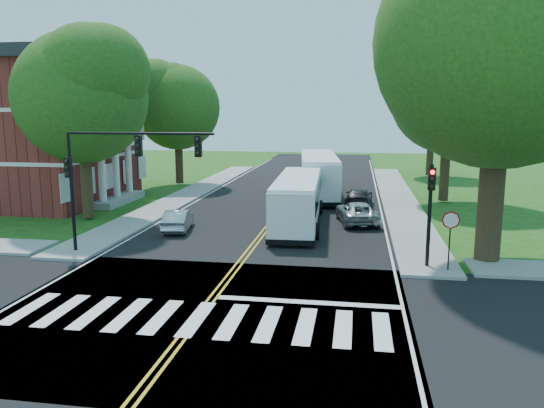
% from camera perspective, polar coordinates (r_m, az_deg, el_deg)
% --- Properties ---
extents(ground, '(140.00, 140.00, 0.00)m').
position_cam_1_polar(ground, '(18.49, -7.64, -11.59)').
color(ground, '#1D4511').
rests_on(ground, ground).
extents(road, '(14.00, 96.00, 0.01)m').
position_cam_1_polar(road, '(35.46, 0.72, -0.96)').
color(road, black).
rests_on(road, ground).
extents(cross_road, '(60.00, 12.00, 0.01)m').
position_cam_1_polar(cross_road, '(18.49, -7.64, -11.57)').
color(cross_road, black).
rests_on(cross_road, ground).
extents(center_line, '(0.36, 70.00, 0.01)m').
position_cam_1_polar(center_line, '(39.35, 1.58, 0.16)').
color(center_line, gold).
rests_on(center_line, road).
extents(edge_line_w, '(0.12, 70.00, 0.01)m').
position_cam_1_polar(edge_line_w, '(40.79, -7.94, 0.42)').
color(edge_line_w, silver).
rests_on(edge_line_w, road).
extents(edge_line_e, '(0.12, 70.00, 0.01)m').
position_cam_1_polar(edge_line_e, '(39.06, 11.51, -0.12)').
color(edge_line_e, silver).
rests_on(edge_line_e, road).
extents(crosswalk, '(12.60, 3.00, 0.01)m').
position_cam_1_polar(crosswalk, '(18.04, -8.11, -12.11)').
color(crosswalk, silver).
rests_on(crosswalk, road).
extents(stop_bar, '(6.60, 0.40, 0.01)m').
position_cam_1_polar(stop_bar, '(19.33, 3.92, -10.49)').
color(stop_bar, silver).
rests_on(stop_bar, road).
extents(sidewalk_nw, '(2.60, 40.00, 0.15)m').
position_cam_1_polar(sidewalk_nw, '(44.05, -8.67, 1.20)').
color(sidewalk_nw, gray).
rests_on(sidewalk_nw, ground).
extents(sidewalk_ne, '(2.60, 40.00, 0.15)m').
position_cam_1_polar(sidewalk_ne, '(42.09, 13.40, 0.62)').
color(sidewalk_ne, gray).
rests_on(sidewalk_ne, ground).
extents(tree_ne_big, '(10.80, 10.80, 14.91)m').
position_cam_1_polar(tree_ne_big, '(25.29, 23.53, 15.69)').
color(tree_ne_big, black).
rests_on(tree_ne_big, ground).
extents(tree_west_near, '(8.00, 8.00, 11.40)m').
position_cam_1_polar(tree_west_near, '(34.66, -19.81, 10.71)').
color(tree_west_near, black).
rests_on(tree_west_near, ground).
extents(tree_west_far, '(7.60, 7.60, 10.67)m').
position_cam_1_polar(tree_west_far, '(49.13, -10.13, 10.17)').
color(tree_west_far, black).
rests_on(tree_west_far, ground).
extents(tree_east_mid, '(8.40, 8.40, 11.93)m').
position_cam_1_polar(tree_east_mid, '(40.95, 18.50, 11.06)').
color(tree_east_mid, black).
rests_on(tree_east_mid, ground).
extents(tree_east_far, '(7.20, 7.20, 10.34)m').
position_cam_1_polar(tree_east_far, '(56.91, 16.87, 9.73)').
color(tree_east_far, black).
rests_on(tree_east_far, ground).
extents(signal_nw, '(7.15, 0.46, 5.66)m').
position_cam_1_polar(signal_nw, '(25.45, -16.41, 4.22)').
color(signal_nw, black).
rests_on(signal_nw, ground).
extents(signal_ne, '(0.30, 0.46, 4.40)m').
position_cam_1_polar(signal_ne, '(23.39, 16.67, 0.23)').
color(signal_ne, black).
rests_on(signal_ne, ground).
extents(stop_sign, '(0.76, 0.08, 2.53)m').
position_cam_1_polar(stop_sign, '(23.24, 18.65, -2.29)').
color(stop_sign, black).
rests_on(stop_sign, ground).
extents(bus_lead, '(3.08, 11.33, 2.90)m').
position_cam_1_polar(bus_lead, '(31.46, 2.81, 0.46)').
color(bus_lead, white).
rests_on(bus_lead, road).
extents(bus_follow, '(4.10, 12.83, 3.26)m').
position_cam_1_polar(bus_follow, '(42.64, 5.04, 3.23)').
color(bus_follow, white).
rests_on(bus_follow, road).
extents(hatchback, '(1.86, 3.84, 1.21)m').
position_cam_1_polar(hatchback, '(30.65, -10.07, -1.70)').
color(hatchback, '#A7AAAE').
rests_on(hatchback, road).
extents(suv, '(2.95, 4.95, 1.29)m').
position_cam_1_polar(suv, '(32.57, 9.13, -0.91)').
color(suv, '#AAACB1').
rests_on(suv, road).
extents(dark_sedan, '(1.99, 4.58, 1.31)m').
position_cam_1_polar(dark_sedan, '(38.29, 9.33, 0.74)').
color(dark_sedan, black).
rests_on(dark_sedan, road).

